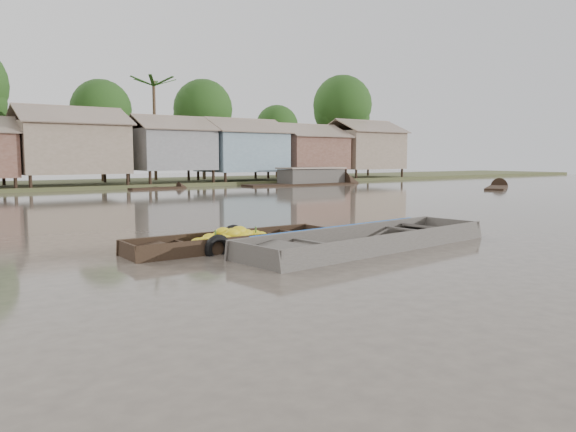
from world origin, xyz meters
TOP-DOWN VIEW (x-y plane):
  - ground at (0.00, 0.00)m, footprint 120.00×120.00m
  - riverbank at (3.03, 31.86)m, footprint 120.00×12.47m
  - banana_boat at (-1.07, 2.28)m, footprint 5.02×1.37m
  - viewer_boat at (1.58, 0.52)m, footprint 7.02×2.51m
  - distant_boats at (13.14, 24.00)m, footprint 48.55×14.97m

SIDE VIEW (x-z plane):
  - ground at x=0.00m, z-range 0.00..0.00m
  - viewer_boat at x=1.58m, z-range -0.23..0.32m
  - banana_boat at x=-1.07m, z-range -0.23..0.47m
  - distant_boats at x=13.14m, z-range -0.46..0.92m
  - riverbank at x=3.03m, z-range -2.04..8.18m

